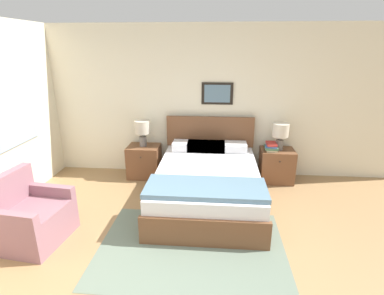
# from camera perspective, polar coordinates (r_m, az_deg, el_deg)

# --- Properties ---
(wall_back) EXTENTS (7.55, 0.09, 2.60)m
(wall_back) POSITION_cam_1_polar(r_m,az_deg,el_deg) (5.29, 1.10, 8.61)
(wall_back) COLOR beige
(wall_back) RESTS_ON ground_plane
(area_rug_main) EXTENTS (2.15, 1.56, 0.01)m
(area_rug_main) POSITION_cam_1_polar(r_m,az_deg,el_deg) (3.68, -0.09, -18.41)
(area_rug_main) COLOR slate
(area_rug_main) RESTS_ON ground_plane
(bed) EXTENTS (1.52, 2.18, 1.07)m
(bed) POSITION_cam_1_polar(r_m,az_deg,el_deg) (4.49, 2.95, -6.66)
(bed) COLOR brown
(bed) RESTS_ON ground_plane
(armchair) EXTENTS (0.78, 0.85, 0.83)m
(armchair) POSITION_cam_1_polar(r_m,az_deg,el_deg) (4.12, -28.45, -11.80)
(armchair) COLOR #8E606B
(armchair) RESTS_ON ground_plane
(nightstand_near_window) EXTENTS (0.56, 0.47, 0.57)m
(nightstand_near_window) POSITION_cam_1_polar(r_m,az_deg,el_deg) (5.41, -9.08, -2.59)
(nightstand_near_window) COLOR brown
(nightstand_near_window) RESTS_ON ground_plane
(nightstand_by_door) EXTENTS (0.56, 0.47, 0.57)m
(nightstand_by_door) POSITION_cam_1_polar(r_m,az_deg,el_deg) (5.36, 15.78, -3.28)
(nightstand_by_door) COLOR brown
(nightstand_by_door) RESTS_ON ground_plane
(table_lamp_near_window) EXTENTS (0.27, 0.27, 0.45)m
(table_lamp_near_window) POSITION_cam_1_polar(r_m,az_deg,el_deg) (5.24, -9.43, 3.48)
(table_lamp_near_window) COLOR slate
(table_lamp_near_window) RESTS_ON nightstand_near_window
(table_lamp_by_door) EXTENTS (0.27, 0.27, 0.45)m
(table_lamp_by_door) POSITION_cam_1_polar(r_m,az_deg,el_deg) (5.19, 16.50, 2.81)
(table_lamp_by_door) COLOR slate
(table_lamp_by_door) RESTS_ON nightstand_by_door
(book_thick_bottom) EXTENTS (0.18, 0.24, 0.03)m
(book_thick_bottom) POSITION_cam_1_polar(r_m,az_deg,el_deg) (5.20, 14.80, -0.39)
(book_thick_bottom) COLOR beige
(book_thick_bottom) RESTS_ON nightstand_by_door
(book_hardcover_middle) EXTENTS (0.21, 0.22, 0.04)m
(book_hardcover_middle) POSITION_cam_1_polar(r_m,az_deg,el_deg) (5.18, 14.83, -0.02)
(book_hardcover_middle) COLOR #4C7551
(book_hardcover_middle) RESTS_ON book_thick_bottom
(book_novel_upper) EXTENTS (0.23, 0.26, 0.03)m
(book_novel_upper) POSITION_cam_1_polar(r_m,az_deg,el_deg) (5.17, 14.86, 0.35)
(book_novel_upper) COLOR #335693
(book_novel_upper) RESTS_ON book_hardcover_middle
(book_slim_near_top) EXTENTS (0.16, 0.25, 0.03)m
(book_slim_near_top) POSITION_cam_1_polar(r_m,az_deg,el_deg) (5.16, 14.89, 0.69)
(book_slim_near_top) COLOR #B7332D
(book_slim_near_top) RESTS_ON book_novel_upper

